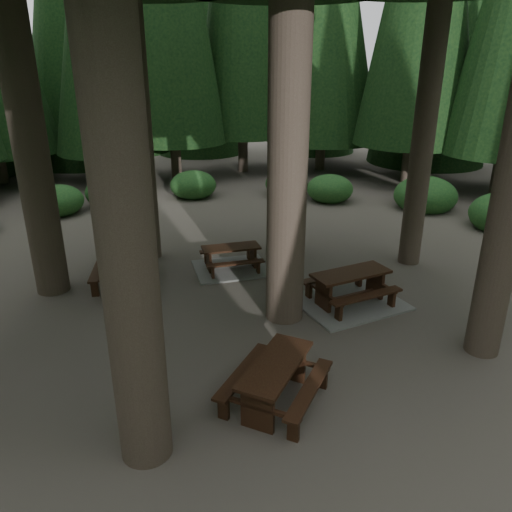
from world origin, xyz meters
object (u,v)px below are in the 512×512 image
object	(u,v)px
picnic_table_b	(122,265)
picnic_table_e	(275,377)
picnic_table_a	(350,293)
picnic_table_c	(231,262)

from	to	relation	value
picnic_table_b	picnic_table_e	distance (m)	6.22
picnic_table_b	picnic_table_e	world-z (taller)	picnic_table_e
picnic_table_a	picnic_table_e	world-z (taller)	picnic_table_a
picnic_table_a	picnic_table_e	distance (m)	4.20
picnic_table_b	picnic_table_e	xyz separation A→B (m)	(1.93, -5.91, 0.01)
picnic_table_a	picnic_table_e	size ratio (longest dim) A/B	1.12
picnic_table_e	picnic_table_c	bearing A→B (deg)	34.52
picnic_table_a	picnic_table_c	bearing A→B (deg)	118.62
picnic_table_a	picnic_table_b	xyz separation A→B (m)	(-5.01, 3.06, 0.23)
picnic_table_a	picnic_table_b	size ratio (longest dim) A/B	1.27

